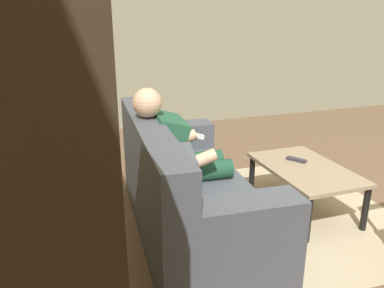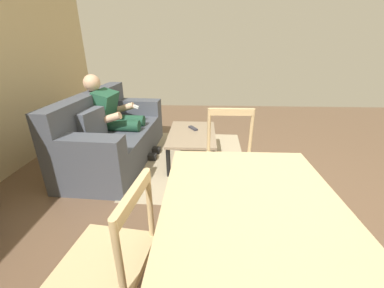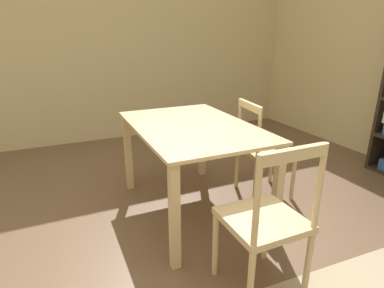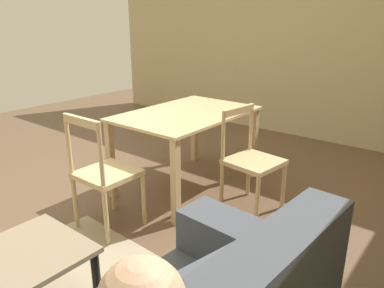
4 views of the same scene
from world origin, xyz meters
TOP-DOWN VIEW (x-y plane):
  - ground_plane at (0.00, 0.00)m, footprint 8.37×8.37m
  - wall_side at (-3.18, 0.00)m, footprint 0.12×5.87m
  - dining_table at (-0.83, 0.33)m, footprint 1.33×0.89m
  - dining_chair_near_wall at (-0.84, 1.04)m, footprint 0.47×0.47m
  - dining_chair_facing_couch at (0.16, 0.33)m, footprint 0.42×0.42m

SIDE VIEW (x-z plane):
  - ground_plane at x=0.00m, z-range 0.00..0.00m
  - dining_chair_near_wall at x=-0.84m, z-range 0.00..0.89m
  - dining_chair_facing_couch at x=0.16m, z-range -0.01..0.94m
  - dining_table at x=-0.83m, z-range 0.27..1.03m
  - wall_side at x=-3.18m, z-range 0.00..2.64m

